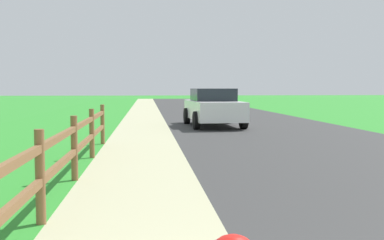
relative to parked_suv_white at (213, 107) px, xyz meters
The scene contains 6 objects.
ground_plane 8.45m from the parked_suv_white, 102.39° to the left, with size 120.00×120.00×0.00m, color #2F8E2D.
road_asphalt 10.39m from the parked_suv_white, 80.59° to the left, with size 7.00×66.00×0.01m, color #363636.
curb_concrete 11.32m from the parked_suv_white, 115.19° to the left, with size 6.00×66.00×0.01m, color #B6B48B.
grass_verge 12.03m from the parked_suv_white, 121.68° to the left, with size 5.00×66.00×0.00m, color #2F8E2D.
rail_fence 12.05m from the parked_suv_white, 108.63° to the right, with size 0.11×12.16×1.08m.
parked_suv_white is the anchor object (origin of this frame).
Camera 1 is at (-0.85, -0.98, 1.55)m, focal length 42.11 mm.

